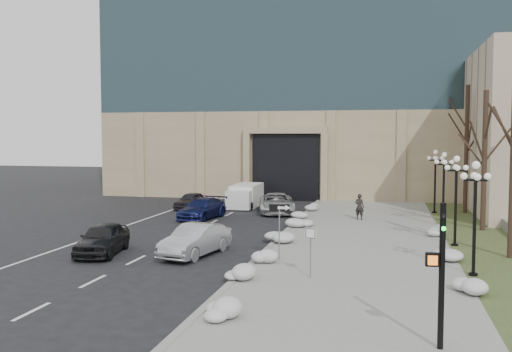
{
  "coord_description": "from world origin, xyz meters",
  "views": [
    {
      "loc": [
        4.79,
        -18.23,
        5.76
      ],
      "look_at": [
        -2.43,
        13.23,
        3.5
      ],
      "focal_mm": 40.0,
      "sensor_mm": 36.0,
      "label": 1
    }
  ],
  "objects_px": {
    "car_b": "(195,240)",
    "lamppost_c": "(444,179)",
    "car_c": "(202,209)",
    "lamppost_b": "(456,188)",
    "traffic_signal": "(440,279)",
    "pedestrian": "(360,207)",
    "lamppost_a": "(475,203)",
    "box_truck": "(245,196)",
    "car_a": "(102,239)",
    "keep_sign": "(311,242)",
    "lamppost_d": "(435,173)",
    "car_d": "(277,203)",
    "one_way_sign": "(283,214)",
    "car_e": "(191,201)"
  },
  "relations": [
    {
      "from": "car_a",
      "to": "car_e",
      "type": "relative_size",
      "value": 1.17
    },
    {
      "from": "box_truck",
      "to": "lamppost_d",
      "type": "xyz_separation_m",
      "value": [
        14.71,
        -1.12,
        2.2
      ]
    },
    {
      "from": "car_d",
      "to": "keep_sign",
      "type": "height_order",
      "value": "keep_sign"
    },
    {
      "from": "one_way_sign",
      "to": "car_b",
      "type": "bearing_deg",
      "value": 171.05
    },
    {
      "from": "car_c",
      "to": "lamppost_c",
      "type": "bearing_deg",
      "value": 7.36
    },
    {
      "from": "keep_sign",
      "to": "lamppost_b",
      "type": "xyz_separation_m",
      "value": [
        6.41,
        8.39,
        1.51
      ]
    },
    {
      "from": "keep_sign",
      "to": "car_c",
      "type": "bearing_deg",
      "value": 127.17
    },
    {
      "from": "car_e",
      "to": "car_b",
      "type": "bearing_deg",
      "value": -63.87
    },
    {
      "from": "lamppost_c",
      "to": "one_way_sign",
      "type": "bearing_deg",
      "value": -124.5
    },
    {
      "from": "car_c",
      "to": "lamppost_b",
      "type": "bearing_deg",
      "value": -14.49
    },
    {
      "from": "car_d",
      "to": "traffic_signal",
      "type": "height_order",
      "value": "traffic_signal"
    },
    {
      "from": "car_e",
      "to": "box_truck",
      "type": "height_order",
      "value": "box_truck"
    },
    {
      "from": "car_c",
      "to": "car_d",
      "type": "height_order",
      "value": "car_d"
    },
    {
      "from": "car_b",
      "to": "car_c",
      "type": "xyz_separation_m",
      "value": [
        -3.6,
        11.9,
        -0.05
      ]
    },
    {
      "from": "lamppost_d",
      "to": "lamppost_c",
      "type": "bearing_deg",
      "value": -90.0
    },
    {
      "from": "lamppost_b",
      "to": "car_c",
      "type": "bearing_deg",
      "value": 156.57
    },
    {
      "from": "car_a",
      "to": "car_b",
      "type": "relative_size",
      "value": 0.97
    },
    {
      "from": "one_way_sign",
      "to": "lamppost_b",
      "type": "height_order",
      "value": "lamppost_b"
    },
    {
      "from": "lamppost_b",
      "to": "box_truck",
      "type": "bearing_deg",
      "value": 136.15
    },
    {
      "from": "car_a",
      "to": "lamppost_b",
      "type": "relative_size",
      "value": 0.94
    },
    {
      "from": "box_truck",
      "to": "car_a",
      "type": "bearing_deg",
      "value": -97.66
    },
    {
      "from": "car_e",
      "to": "lamppost_c",
      "type": "xyz_separation_m",
      "value": [
        18.6,
        -5.39,
        2.42
      ]
    },
    {
      "from": "one_way_sign",
      "to": "lamppost_a",
      "type": "distance_m",
      "value": 8.23
    },
    {
      "from": "car_e",
      "to": "one_way_sign",
      "type": "bearing_deg",
      "value": -52.54
    },
    {
      "from": "one_way_sign",
      "to": "lamppost_d",
      "type": "distance_m",
      "value": 20.01
    },
    {
      "from": "traffic_signal",
      "to": "lamppost_a",
      "type": "relative_size",
      "value": 0.84
    },
    {
      "from": "car_c",
      "to": "car_d",
      "type": "xyz_separation_m",
      "value": [
        4.53,
        3.92,
        0.04
      ]
    },
    {
      "from": "car_a",
      "to": "one_way_sign",
      "type": "xyz_separation_m",
      "value": [
        8.89,
        0.31,
        1.43
      ]
    },
    {
      "from": "keep_sign",
      "to": "traffic_signal",
      "type": "xyz_separation_m",
      "value": [
        4.33,
        -6.85,
        0.43
      ]
    },
    {
      "from": "car_a",
      "to": "keep_sign",
      "type": "height_order",
      "value": "keep_sign"
    },
    {
      "from": "car_b",
      "to": "traffic_signal",
      "type": "xyz_separation_m",
      "value": [
        10.34,
        -10.28,
        1.24
      ]
    },
    {
      "from": "lamppost_c",
      "to": "keep_sign",
      "type": "bearing_deg",
      "value": -113.3
    },
    {
      "from": "car_c",
      "to": "lamppost_a",
      "type": "relative_size",
      "value": 1.03
    },
    {
      "from": "lamppost_a",
      "to": "traffic_signal",
      "type": "bearing_deg",
      "value": -103.39
    },
    {
      "from": "car_e",
      "to": "traffic_signal",
      "type": "xyz_separation_m",
      "value": [
        16.52,
        -27.12,
        1.34
      ]
    },
    {
      "from": "car_a",
      "to": "traffic_signal",
      "type": "height_order",
      "value": "traffic_signal"
    },
    {
      "from": "lamppost_d",
      "to": "pedestrian",
      "type": "bearing_deg",
      "value": -137.41
    },
    {
      "from": "car_e",
      "to": "lamppost_b",
      "type": "relative_size",
      "value": 0.81
    },
    {
      "from": "car_d",
      "to": "lamppost_a",
      "type": "height_order",
      "value": "lamppost_a"
    },
    {
      "from": "pedestrian",
      "to": "lamppost_b",
      "type": "bearing_deg",
      "value": 140.63
    },
    {
      "from": "keep_sign",
      "to": "lamppost_a",
      "type": "xyz_separation_m",
      "value": [
        6.41,
        1.89,
        1.51
      ]
    },
    {
      "from": "car_b",
      "to": "car_c",
      "type": "distance_m",
      "value": 12.43
    },
    {
      "from": "car_c",
      "to": "traffic_signal",
      "type": "bearing_deg",
      "value": -48.91
    },
    {
      "from": "pedestrian",
      "to": "lamppost_c",
      "type": "distance_m",
      "value": 5.89
    },
    {
      "from": "pedestrian",
      "to": "one_way_sign",
      "type": "bearing_deg",
      "value": 95.99
    },
    {
      "from": "traffic_signal",
      "to": "lamppost_c",
      "type": "xyz_separation_m",
      "value": [
        2.08,
        21.74,
        1.08
      ]
    },
    {
      "from": "car_b",
      "to": "car_c",
      "type": "height_order",
      "value": "car_b"
    },
    {
      "from": "car_b",
      "to": "lamppost_c",
      "type": "distance_m",
      "value": 17.05
    },
    {
      "from": "box_truck",
      "to": "lamppost_d",
      "type": "height_order",
      "value": "lamppost_d"
    },
    {
      "from": "car_d",
      "to": "car_a",
      "type": "bearing_deg",
      "value": -121.82
    }
  ]
}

